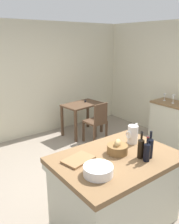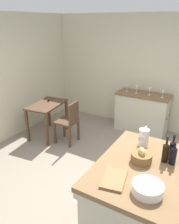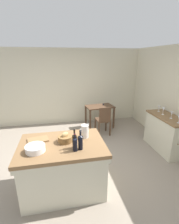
{
  "view_description": "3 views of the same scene",
  "coord_description": "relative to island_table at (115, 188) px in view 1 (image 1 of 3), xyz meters",
  "views": [
    {
      "loc": [
        -2.03,
        -2.4,
        2.19
      ],
      "look_at": [
        0.25,
        0.62,
        1.0
      ],
      "focal_mm": 37.1,
      "sensor_mm": 36.0,
      "label": 1
    },
    {
      "loc": [
        -2.49,
        -1.24,
        2.43
      ],
      "look_at": [
        0.5,
        0.52,
        1.01
      ],
      "focal_mm": 35.95,
      "sensor_mm": 36.0,
      "label": 2
    },
    {
      "loc": [
        -0.37,
        -3.14,
        2.26
      ],
      "look_at": [
        0.36,
        0.51,
        1.03
      ],
      "focal_mm": 26.0,
      "sensor_mm": 36.0,
      "label": 3
    }
  ],
  "objects": [
    {
      "name": "wine_bottle_amber",
      "position": [
        0.2,
        -0.18,
        0.55
      ],
      "size": [
        0.07,
        0.07,
        0.31
      ],
      "color": "black",
      "rests_on": "island_table"
    },
    {
      "name": "wine_bottle_dark",
      "position": [
        0.28,
        -0.24,
        0.55
      ],
      "size": [
        0.07,
        0.07,
        0.32
      ],
      "color": "black",
      "rests_on": "island_table"
    },
    {
      "name": "wine_bottle_green",
      "position": [
        0.19,
        -0.27,
        0.54
      ],
      "size": [
        0.07,
        0.07,
        0.29
      ],
      "color": "black",
      "rests_on": "island_table"
    },
    {
      "name": "wine_glass_middle",
      "position": [
        2.57,
        1.0,
        0.55
      ],
      "size": [
        0.07,
        0.07,
        0.19
      ],
      "color": "white",
      "rests_on": "side_cabinet"
    },
    {
      "name": "wall_back",
      "position": [
        0.35,
        3.3,
        0.81
      ],
      "size": [
        5.32,
        0.12,
        2.6
      ],
      "primitive_type": "cube",
      "color": "beige",
      "rests_on": "ground"
    },
    {
      "name": "bread_basket",
      "position": [
        0.06,
        0.06,
        0.48
      ],
      "size": [
        0.24,
        0.24,
        0.18
      ],
      "color": "brown",
      "rests_on": "island_table"
    },
    {
      "name": "island_table",
      "position": [
        0.0,
        0.0,
        0.0
      ],
      "size": [
        1.42,
        1.01,
        0.91
      ],
      "color": "brown",
      "rests_on": "ground"
    },
    {
      "name": "side_cabinet",
      "position": [
        2.61,
        0.85,
        -0.03
      ],
      "size": [
        0.52,
        1.2,
        0.91
      ],
      "color": "brown",
      "rests_on": "ground"
    },
    {
      "name": "writing_desk",
      "position": [
        1.33,
        2.58,
        0.14
      ],
      "size": [
        0.96,
        0.66,
        0.81
      ],
      "color": "#513826",
      "rests_on": "ground"
    },
    {
      "name": "wash_bowl",
      "position": [
        -0.4,
        -0.16,
        0.47
      ],
      "size": [
        0.3,
        0.3,
        0.1
      ],
      "primitive_type": "cylinder",
      "color": "white",
      "rests_on": "island_table"
    },
    {
      "name": "wooden_chair",
      "position": [
        1.3,
        1.97,
        0.01
      ],
      "size": [
        0.43,
        0.43,
        0.92
      ],
      "color": "#513826",
      "rests_on": "ground"
    },
    {
      "name": "ground_plane",
      "position": [
        0.35,
        0.7,
        -0.49
      ],
      "size": [
        6.76,
        6.76,
        0.0
      ],
      "primitive_type": "plane",
      "color": "gray"
    },
    {
      "name": "pitcher",
      "position": [
        0.41,
        0.15,
        0.54
      ],
      "size": [
        0.17,
        0.13,
        0.28
      ],
      "color": "white",
      "rests_on": "island_table"
    },
    {
      "name": "wine_glass_right",
      "position": [
        2.62,
        1.24,
        0.52
      ],
      "size": [
        0.07,
        0.07,
        0.15
      ],
      "color": "white",
      "rests_on": "side_cabinet"
    },
    {
      "name": "cutting_board",
      "position": [
        -0.4,
        0.19,
        0.43
      ],
      "size": [
        0.38,
        0.29,
        0.02
      ],
      "primitive_type": "cube",
      "rotation": [
        0.0,
        0.0,
        0.21
      ],
      "color": "olive",
      "rests_on": "island_table"
    }
  ]
}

